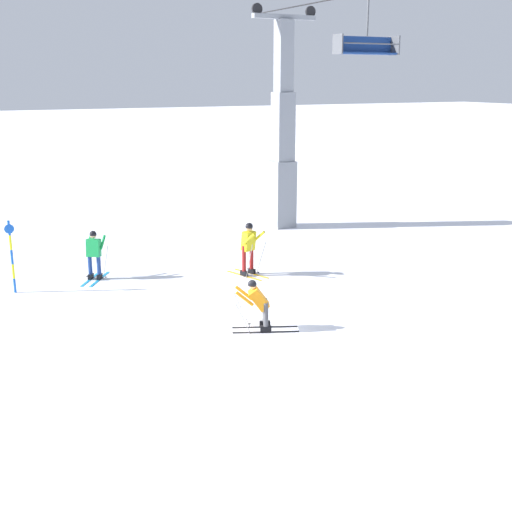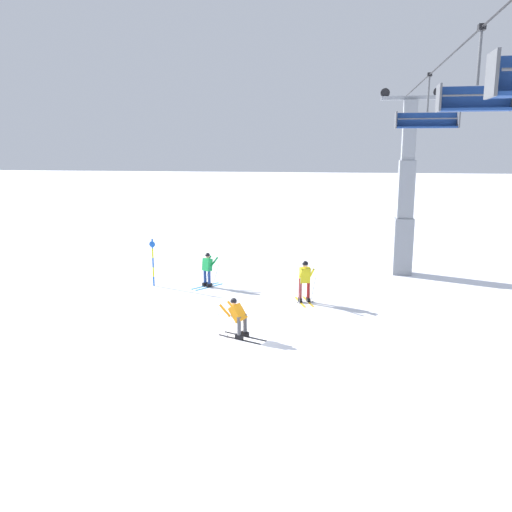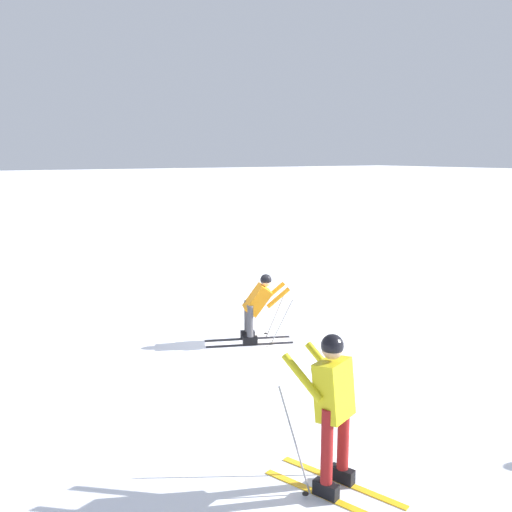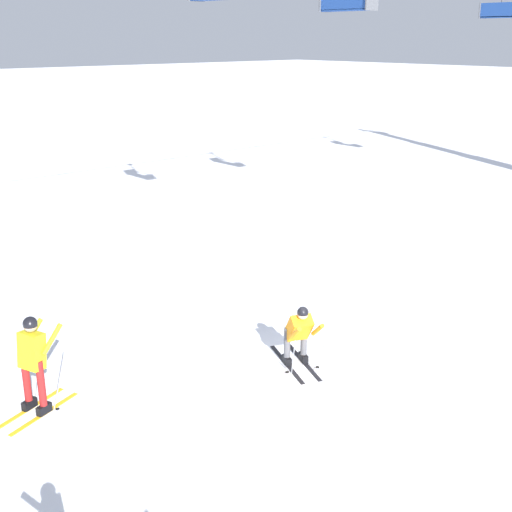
{
  "view_description": "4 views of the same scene",
  "coord_description": "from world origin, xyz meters",
  "px_view_note": "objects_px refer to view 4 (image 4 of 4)",
  "views": [
    {
      "loc": [
        14.4,
        -6.65,
        6.26
      ],
      "look_at": [
        0.03,
        0.45,
        1.93
      ],
      "focal_mm": 46.14,
      "sensor_mm": 36.0,
      "label": 1
    },
    {
      "loc": [
        16.83,
        3.9,
        6.26
      ],
      "look_at": [
        -0.36,
        0.96,
        2.71
      ],
      "focal_mm": 36.94,
      "sensor_mm": 36.0,
      "label": 2
    },
    {
      "loc": [
        -8.57,
        5.96,
        3.63
      ],
      "look_at": [
        -0.04,
        0.63,
        1.77
      ],
      "focal_mm": 38.71,
      "sensor_mm": 36.0,
      "label": 3
    },
    {
      "loc": [
        -8.24,
        -7.8,
        6.23
      ],
      "look_at": [
        -0.21,
        1.22,
        2.22
      ],
      "focal_mm": 46.51,
      "sensor_mm": 36.0,
      "label": 4
    }
  ],
  "objects_px": {
    "skier_carving_main": "(299,332)",
    "chairlift_seat_middle": "(346,0)",
    "skier_distant_uphill": "(33,356)",
    "chairlift_seat_fourth": "(500,9)"
  },
  "relations": [
    {
      "from": "chairlift_seat_middle",
      "to": "chairlift_seat_fourth",
      "type": "bearing_deg",
      "value": 0.0
    },
    {
      "from": "skier_carving_main",
      "to": "skier_distant_uphill",
      "type": "bearing_deg",
      "value": 157.26
    },
    {
      "from": "chairlift_seat_middle",
      "to": "skier_carving_main",
      "type": "bearing_deg",
      "value": -142.52
    },
    {
      "from": "skier_carving_main",
      "to": "chairlift_seat_middle",
      "type": "height_order",
      "value": "chairlift_seat_middle"
    },
    {
      "from": "chairlift_seat_middle",
      "to": "skier_distant_uphill",
      "type": "height_order",
      "value": "chairlift_seat_middle"
    },
    {
      "from": "skier_carving_main",
      "to": "chairlift_seat_fourth",
      "type": "xyz_separation_m",
      "value": [
        17.68,
        6.39,
        6.5
      ]
    },
    {
      "from": "skier_carving_main",
      "to": "chairlift_seat_fourth",
      "type": "bearing_deg",
      "value": 19.87
    },
    {
      "from": "chairlift_seat_fourth",
      "to": "skier_distant_uphill",
      "type": "bearing_deg",
      "value": -168.57
    },
    {
      "from": "skier_distant_uphill",
      "to": "chairlift_seat_fourth",
      "type": "bearing_deg",
      "value": 11.43
    },
    {
      "from": "chairlift_seat_middle",
      "to": "skier_distant_uphill",
      "type": "relative_size",
      "value": 1.16
    }
  ]
}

